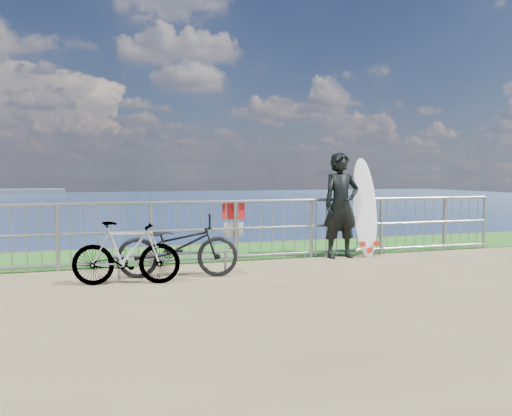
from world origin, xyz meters
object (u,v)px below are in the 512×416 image
object	(u,v)px
surfer	(341,205)
bicycle_near	(178,246)
bicycle_far	(126,253)
surfboard	(365,211)

from	to	relation	value
surfer	bicycle_near	distance (m)	3.38
surfer	bicycle_far	distance (m)	4.21
bicycle_near	bicycle_far	distance (m)	0.84
surfboard	bicycle_far	world-z (taller)	surfboard
bicycle_far	bicycle_near	bearing A→B (deg)	-58.71
surfboard	bicycle_far	size ratio (longest dim) A/B	1.25
surfer	bicycle_near	bearing A→B (deg)	-165.97
surfer	bicycle_far	xyz separation A→B (m)	(-4.01, -1.18, -0.54)
bicycle_near	bicycle_far	size ratio (longest dim) A/B	1.21
surfboard	bicycle_far	bearing A→B (deg)	-165.23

